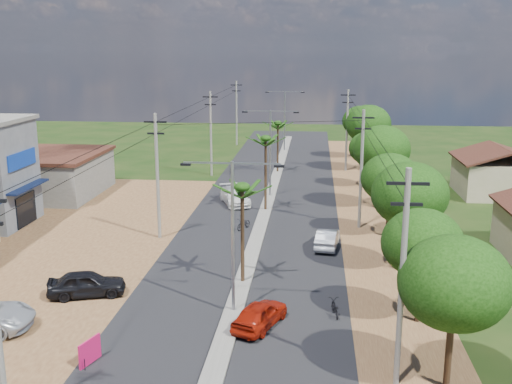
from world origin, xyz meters
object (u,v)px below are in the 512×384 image
moto_rider_east (335,308)px  roadside_sign (90,352)px  car_white_far (235,196)px  car_silver_mid (327,239)px  car_red_near (260,315)px  car_parked_dark (87,284)px

moto_rider_east → roadside_sign: bearing=19.0°
car_white_far → roadside_sign: 27.89m
roadside_sign → car_white_far: bearing=102.9°
car_silver_mid → roadside_sign: car_silver_mid is taller
car_red_near → car_white_far: bearing=-57.8°
car_white_far → roadside_sign: bearing=-116.6°
car_silver_mid → car_parked_dark: bearing=43.2°
car_red_near → moto_rider_east: size_ratio=2.45×
car_red_near → car_silver_mid: car_red_near is taller
car_silver_mid → car_white_far: (-7.89, 11.11, 0.06)m
car_red_near → moto_rider_east: car_red_near is taller
car_silver_mid → roadside_sign: (-10.50, -16.66, -0.07)m
car_parked_dark → moto_rider_east: (13.53, -1.17, -0.30)m
roadside_sign → car_silver_mid: bearing=76.0°
car_white_far → moto_rider_east: size_ratio=3.12×
car_parked_dark → roadside_sign: (2.83, -7.03, -0.14)m
moto_rider_east → car_red_near: bearing=14.3°
car_white_far → roadside_sign: size_ratio=3.64×
car_silver_mid → moto_rider_east: bearing=98.4°
car_white_far → car_parked_dark: size_ratio=1.16×
car_silver_mid → roadside_sign: 19.69m
roadside_sign → car_red_near: bearing=49.3°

